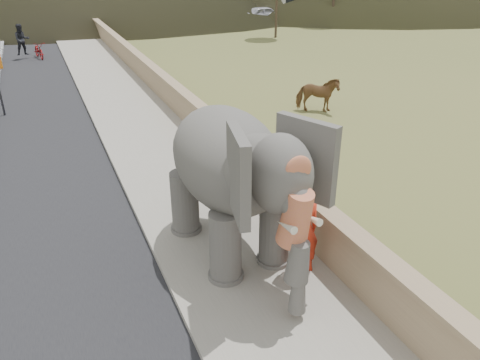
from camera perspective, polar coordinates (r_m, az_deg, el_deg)
name	(u,v)px	position (r m, az deg, el deg)	size (l,w,h in m)	color
ground	(296,346)	(7.99, 6.86, -19.43)	(160.00, 160.00, 0.00)	olive
walkway	(149,138)	(16.06, -11.06, 5.08)	(3.00, 120.00, 0.15)	#9E9687
parapet	(195,118)	(16.30, -5.52, 7.53)	(0.30, 120.00, 1.10)	tan
cow	(317,95)	(18.76, 9.41, 10.22)	(0.74, 1.64, 1.38)	brown
distant_car	(265,14)	(44.31, 3.12, 19.50)	(1.70, 4.23, 1.44)	#ADADB3
bus_white	(334,2)	(47.83, 11.40, 20.54)	(2.50, 11.00, 3.10)	silver
bus_orange	(397,0)	(50.67, 18.56, 20.05)	(2.50, 11.00, 3.10)	orange
elephant_and_man	(228,179)	(9.15, -1.47, 0.10)	(2.54, 4.43, 3.08)	#64605A
motorcyclist	(31,45)	(31.08, -24.15, 14.77)	(1.75, 1.88, 2.01)	maroon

